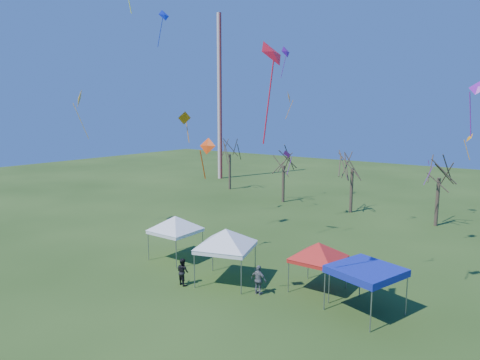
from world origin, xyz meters
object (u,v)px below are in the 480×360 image
object	(u,v)px
tree_3	(440,160)
person_grey	(259,280)
tent_red	(319,246)
tent_blue	(366,271)
tent_white_mid	(226,232)
person_dark	(183,271)
tree_1	(284,152)
tree_0	(230,141)
tent_white_west	(175,219)
radio_mast	(220,98)
tree_2	(353,152)

from	to	relation	value
tree_3	person_grey	world-z (taller)	tree_3
tent_red	tent_blue	distance (m)	3.48
tent_white_mid	person_dark	bearing A→B (deg)	-133.68
tree_1	tree_3	distance (m)	16.81
tent_white_mid	person_grey	size ratio (longest dim) A/B	2.41
tree_0	tent_blue	world-z (taller)	tree_0
tent_white_mid	tent_red	xyz separation A→B (m)	(5.13, 2.27, -0.43)
person_dark	tent_red	bearing A→B (deg)	-137.28
tree_3	tree_1	bearing A→B (deg)	177.94
tree_0	tree_1	xyz separation A→B (m)	(10.08, -2.73, -0.70)
tree_1	tent_white_west	size ratio (longest dim) A/B	1.83
tent_red	tree_1	bearing A→B (deg)	125.80
radio_mast	tree_2	bearing A→B (deg)	-20.57
tree_2	tent_blue	world-z (taller)	tree_2
radio_mast	tree_1	distance (m)	20.72
tent_white_mid	tent_red	world-z (taller)	tent_white_mid
tree_1	tent_blue	size ratio (longest dim) A/B	1.92
tent_blue	person_dark	bearing A→B (deg)	-163.24
tree_2	tree_3	distance (m)	8.41
tree_1	tent_red	xyz separation A→B (m)	(14.63, -20.28, -3.06)
tree_3	tent_red	xyz separation A→B (m)	(-2.17, -19.67, -3.35)
radio_mast	tent_white_west	xyz separation A→B (m)	(21.23, -30.76, -9.56)
tent_white_mid	person_dark	size ratio (longest dim) A/B	2.53
radio_mast	person_dark	size ratio (longest dim) A/B	15.04
tree_0	person_grey	world-z (taller)	tree_0
tent_blue	person_dark	distance (m)	10.78
tent_red	tent_blue	xyz separation A→B (m)	(3.27, -1.11, -0.45)
person_grey	tent_red	bearing A→B (deg)	-135.20
person_grey	radio_mast	bearing A→B (deg)	-49.37
radio_mast	tent_blue	xyz separation A→B (m)	(35.13, -30.74, -10.22)
tree_2	tent_white_west	distance (m)	21.85
tree_0	tree_1	size ratio (longest dim) A/B	1.12
tree_0	tent_white_mid	xyz separation A→B (m)	(19.58, -25.28, -3.32)
radio_mast	tree_2	world-z (taller)	radio_mast
tent_blue	person_grey	bearing A→B (deg)	-165.45
tree_0	tent_blue	size ratio (longest dim) A/B	2.15
tree_0	tree_2	distance (m)	18.72
tent_blue	person_grey	distance (m)	6.07
tree_1	tent_white_mid	xyz separation A→B (m)	(9.50, -22.55, -2.63)
tent_blue	person_dark	xyz separation A→B (m)	(-10.22, -3.08, -1.45)
tree_1	person_dark	distance (m)	26.11
person_dark	tent_white_mid	bearing A→B (deg)	-121.99
tree_2	person_grey	xyz separation A→B (m)	(3.78, -22.60, -5.42)
tent_blue	tent_white_mid	bearing A→B (deg)	-172.12
tree_2	tree_1	bearing A→B (deg)	178.15
radio_mast	person_dark	bearing A→B (deg)	-53.63
person_dark	tree_1	bearing A→B (deg)	-60.90
radio_mast	person_grey	bearing A→B (deg)	-47.61
tree_1	tent_blue	world-z (taller)	tree_1
tree_0	tent_red	bearing A→B (deg)	-42.97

